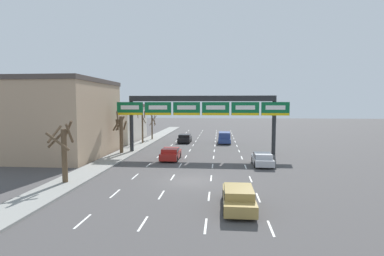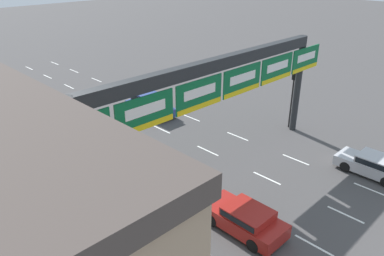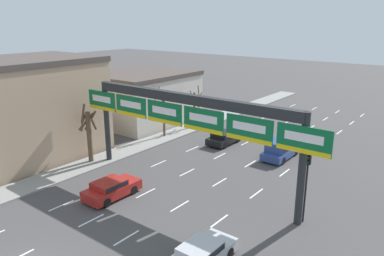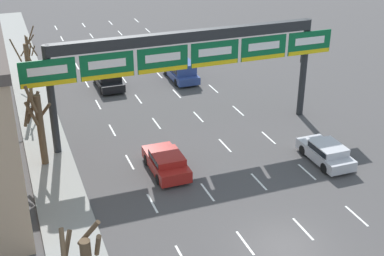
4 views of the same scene
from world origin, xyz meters
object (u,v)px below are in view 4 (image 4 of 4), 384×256
tree_bare_second (29,56)px  traffic_light_near_gantry (302,69)px  sign_gantry (188,53)px  car_red (166,162)px  tree_bare_third (39,124)px  car_silver (326,152)px  tree_bare_closest (28,72)px  suv_blue (181,69)px  car_black (109,80)px

tree_bare_second → traffic_light_near_gantry: bearing=-35.0°
sign_gantry → tree_bare_second: bearing=124.7°
car_red → tree_bare_third: (-6.93, 3.53, 2.11)m
car_red → traffic_light_near_gantry: bearing=23.0°
tree_bare_second → tree_bare_third: bearing=-92.9°
car_silver → tree_bare_second: size_ratio=0.82×
sign_gantry → tree_bare_closest: sign_gantry is taller
sign_gantry → tree_bare_third: sign_gantry is taller
car_red → tree_bare_second: bearing=108.8°
sign_gantry → suv_blue: (3.11, 10.39, -4.91)m
traffic_light_near_gantry → tree_bare_second: tree_bare_second is taller
tree_bare_second → tree_bare_closest: bearing=-95.8°
car_black → suv_blue: 6.45m
car_red → traffic_light_near_gantry: traffic_light_near_gantry is taller
car_red → tree_bare_closest: (-6.70, 13.26, 2.19)m
tree_bare_closest → tree_bare_second: (0.50, 4.96, -0.31)m
car_red → tree_bare_closest: tree_bare_closest is taller
car_silver → tree_bare_second: 26.13m
tree_bare_closest → traffic_light_near_gantry: bearing=-22.8°
sign_gantry → tree_bare_closest: bearing=139.1°
traffic_light_near_gantry → tree_bare_third: 19.38m
car_silver → tree_bare_second: (-16.05, 20.53, 1.91)m
car_black → suv_blue: size_ratio=0.89×
suv_blue → tree_bare_third: 17.65m
car_red → traffic_light_near_gantry: 13.70m
traffic_light_near_gantry → car_silver: bearing=-108.4°
tree_bare_second → car_red: bearing=-71.2°
car_black → tree_bare_closest: tree_bare_closest is taller
car_red → tree_bare_third: bearing=153.0°
car_silver → tree_bare_third: tree_bare_third is taller
sign_gantry → car_red: sign_gantry is taller
car_silver → car_red: bearing=166.8°
car_silver → tree_bare_second: bearing=128.0°
sign_gantry → traffic_light_near_gantry: 9.56m
suv_blue → traffic_light_near_gantry: (6.11, -9.88, 2.46)m
car_red → tree_bare_second: tree_bare_second is taller
car_silver → suv_blue: (-3.60, 17.42, 0.28)m
car_silver → car_red: 10.12m
car_black → tree_bare_third: size_ratio=0.81×
tree_bare_closest → suv_blue: bearing=8.2°
sign_gantry → car_black: bearing=107.5°
car_black → tree_bare_closest: (-6.51, -2.05, 2.19)m
car_black → traffic_light_near_gantry: bearing=-38.7°
tree_bare_closest → car_silver: bearing=-43.2°
suv_blue → car_silver: bearing=-78.3°
car_red → tree_bare_second: 19.34m
car_red → sign_gantry: bearing=56.4°
tree_bare_third → traffic_light_near_gantry: bearing=5.0°
suv_blue → tree_bare_closest: tree_bare_closest is taller
tree_bare_third → car_silver: bearing=-19.2°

